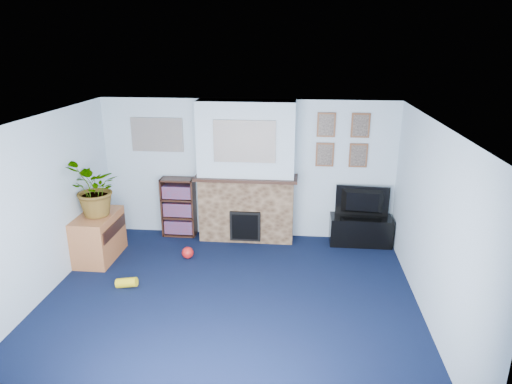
# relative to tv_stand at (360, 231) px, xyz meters

# --- Properties ---
(floor) EXTENTS (5.00, 4.50, 0.01)m
(floor) POSITION_rel_tv_stand_xyz_m (-1.95, -2.03, -0.23)
(floor) COLOR black
(floor) RESTS_ON ground
(ceiling) EXTENTS (5.00, 4.50, 0.01)m
(ceiling) POSITION_rel_tv_stand_xyz_m (-1.95, -2.03, 2.17)
(ceiling) COLOR white
(ceiling) RESTS_ON wall_back
(wall_back) EXTENTS (5.00, 0.04, 2.40)m
(wall_back) POSITION_rel_tv_stand_xyz_m (-1.95, 0.22, 0.97)
(wall_back) COLOR silver
(wall_back) RESTS_ON ground
(wall_front) EXTENTS (5.00, 0.04, 2.40)m
(wall_front) POSITION_rel_tv_stand_xyz_m (-1.95, -4.28, 0.97)
(wall_front) COLOR silver
(wall_front) RESTS_ON ground
(wall_left) EXTENTS (0.04, 4.50, 2.40)m
(wall_left) POSITION_rel_tv_stand_xyz_m (-4.45, -2.03, 0.97)
(wall_left) COLOR silver
(wall_left) RESTS_ON ground
(wall_right) EXTENTS (0.04, 4.50, 2.40)m
(wall_right) POSITION_rel_tv_stand_xyz_m (0.55, -2.03, 0.97)
(wall_right) COLOR silver
(wall_right) RESTS_ON ground
(chimney_breast) EXTENTS (1.72, 0.50, 2.40)m
(chimney_breast) POSITION_rel_tv_stand_xyz_m (-1.95, 0.02, 0.96)
(chimney_breast) COLOR brown
(chimney_breast) RESTS_ON ground
(collage_main) EXTENTS (1.00, 0.03, 0.68)m
(collage_main) POSITION_rel_tv_stand_xyz_m (-1.95, -0.19, 1.55)
(collage_main) COLOR gray
(collage_main) RESTS_ON chimney_breast
(collage_left) EXTENTS (0.90, 0.03, 0.58)m
(collage_left) POSITION_rel_tv_stand_xyz_m (-3.50, 0.21, 1.55)
(collage_left) COLOR gray
(collage_left) RESTS_ON wall_back
(portrait_tl) EXTENTS (0.30, 0.03, 0.40)m
(portrait_tl) POSITION_rel_tv_stand_xyz_m (-0.65, 0.20, 1.77)
(portrait_tl) COLOR brown
(portrait_tl) RESTS_ON wall_back
(portrait_tr) EXTENTS (0.30, 0.03, 0.40)m
(portrait_tr) POSITION_rel_tv_stand_xyz_m (-0.10, 0.20, 1.77)
(portrait_tr) COLOR brown
(portrait_tr) RESTS_ON wall_back
(portrait_bl) EXTENTS (0.30, 0.03, 0.40)m
(portrait_bl) POSITION_rel_tv_stand_xyz_m (-0.65, 0.20, 1.27)
(portrait_bl) COLOR brown
(portrait_bl) RESTS_ON wall_back
(portrait_br) EXTENTS (0.30, 0.03, 0.40)m
(portrait_br) POSITION_rel_tv_stand_xyz_m (-0.10, 0.20, 1.27)
(portrait_br) COLOR brown
(portrait_br) RESTS_ON wall_back
(tv_stand) EXTENTS (1.03, 0.43, 0.49)m
(tv_stand) POSITION_rel_tv_stand_xyz_m (0.00, 0.00, 0.00)
(tv_stand) COLOR black
(tv_stand) RESTS_ON ground
(television) EXTENTS (0.89, 0.19, 0.51)m
(television) POSITION_rel_tv_stand_xyz_m (0.00, 0.02, 0.52)
(television) COLOR black
(television) RESTS_ON tv_stand
(bookshelf) EXTENTS (0.58, 0.28, 1.05)m
(bookshelf) POSITION_rel_tv_stand_xyz_m (-3.16, 0.08, 0.28)
(bookshelf) COLOR black
(bookshelf) RESTS_ON ground
(sideboard) EXTENTS (0.52, 0.94, 0.73)m
(sideboard) POSITION_rel_tv_stand_xyz_m (-4.19, -0.95, 0.12)
(sideboard) COLOR #AC6337
(sideboard) RESTS_ON ground
(potted_plant) EXTENTS (0.84, 0.92, 0.88)m
(potted_plant) POSITION_rel_tv_stand_xyz_m (-4.14, -1.00, 0.95)
(potted_plant) COLOR #26661E
(potted_plant) RESTS_ON sideboard
(mantel_clock) EXTENTS (0.10, 0.06, 0.14)m
(mantel_clock) POSITION_rel_tv_stand_xyz_m (-1.94, -0.03, 1.00)
(mantel_clock) COLOR gold
(mantel_clock) RESTS_ON chimney_breast
(mantel_candle) EXTENTS (0.05, 0.05, 0.17)m
(mantel_candle) POSITION_rel_tv_stand_xyz_m (-1.69, -0.03, 1.01)
(mantel_candle) COLOR #B2BFC6
(mantel_candle) RESTS_ON chimney_breast
(mantel_teddy) EXTENTS (0.14, 0.14, 0.14)m
(mantel_teddy) POSITION_rel_tv_stand_xyz_m (-2.55, -0.03, 0.99)
(mantel_teddy) COLOR gray
(mantel_teddy) RESTS_ON chimney_breast
(mantel_can) EXTENTS (0.06, 0.06, 0.12)m
(mantel_can) POSITION_rel_tv_stand_xyz_m (-1.29, -0.03, 0.99)
(mantel_can) COLOR #198C26
(mantel_can) RESTS_ON chimney_breast
(green_crate) EXTENTS (0.42, 0.36, 0.29)m
(green_crate) POSITION_rel_tv_stand_xyz_m (-4.25, -1.03, -0.08)
(green_crate) COLOR #198C26
(green_crate) RESTS_ON ground
(toy_ball) EXTENTS (0.19, 0.19, 0.19)m
(toy_ball) POSITION_rel_tv_stand_xyz_m (-2.80, -0.83, -0.14)
(toy_ball) COLOR red
(toy_ball) RESTS_ON ground
(toy_block) EXTENTS (0.21, 0.21, 0.23)m
(toy_block) POSITION_rel_tv_stand_xyz_m (-4.25, -1.03, -0.11)
(toy_block) COLOR #198C26
(toy_block) RESTS_ON ground
(toy_tube) EXTENTS (0.31, 0.14, 0.18)m
(toy_tube) POSITION_rel_tv_stand_xyz_m (-3.44, -1.80, -0.15)
(toy_tube) COLOR yellow
(toy_tube) RESTS_ON ground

